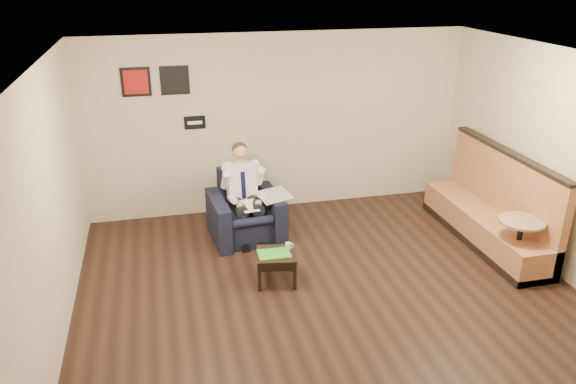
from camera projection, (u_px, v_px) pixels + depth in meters
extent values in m
plane|color=black|center=(335.00, 304.00, 6.63)|extent=(6.00, 6.00, 0.00)
cube|color=beige|center=(279.00, 123.00, 8.80)|extent=(6.00, 0.02, 2.80)
cube|color=beige|center=(494.00, 378.00, 3.40)|extent=(6.00, 0.02, 2.80)
cube|color=beige|center=(45.00, 222.00, 5.45)|extent=(0.02, 6.00, 2.80)
cube|color=beige|center=(576.00, 172.00, 6.75)|extent=(0.02, 6.00, 2.80)
cube|color=white|center=(343.00, 64.00, 5.57)|extent=(6.00, 6.00, 0.02)
cube|color=black|center=(195.00, 123.00, 8.47)|extent=(0.32, 0.02, 0.20)
cube|color=#B31816|center=(136.00, 82.00, 8.05)|extent=(0.42, 0.03, 0.42)
cube|color=black|center=(175.00, 80.00, 8.17)|extent=(0.42, 0.03, 0.42)
cube|color=black|center=(245.00, 207.00, 8.08)|extent=(1.06, 1.06, 0.96)
cube|color=white|center=(249.00, 206.00, 7.83)|extent=(0.26, 0.34, 0.01)
cube|color=silver|center=(274.00, 195.00, 8.03)|extent=(0.48, 0.57, 0.01)
cube|color=black|center=(276.00, 267.00, 7.03)|extent=(0.56, 0.56, 0.39)
cube|color=green|center=(274.00, 254.00, 6.94)|extent=(0.40, 0.29, 0.01)
cylinder|color=white|center=(288.00, 246.00, 7.05)|extent=(0.08, 0.08, 0.08)
cube|color=black|center=(279.00, 248.00, 7.09)|extent=(0.14, 0.10, 0.01)
cube|color=#AB6A42|center=(488.00, 199.00, 7.89)|extent=(0.61, 2.57, 1.32)
cylinder|color=#A47D59|center=(518.00, 245.00, 7.23)|extent=(0.66, 0.66, 0.72)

